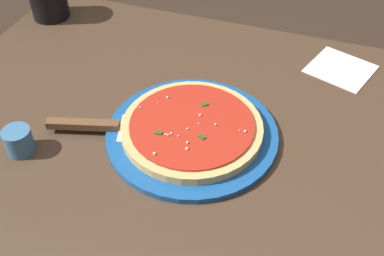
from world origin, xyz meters
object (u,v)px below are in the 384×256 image
at_px(serving_plate, 192,134).
at_px(pizza_server, 106,126).
at_px(cup_small_sauce, 19,141).
at_px(pizza, 192,128).
at_px(napkin_folded_right, 341,69).

height_order(serving_plate, pizza_server, pizza_server).
xyz_separation_m(serving_plate, cup_small_sauce, (0.27, 0.13, 0.02)).
relative_size(pizza, napkin_folded_right, 2.05).
relative_size(pizza, cup_small_sauce, 5.18).
bearing_deg(pizza, pizza_server, 15.69).
bearing_deg(serving_plate, pizza_server, 15.70).
bearing_deg(cup_small_sauce, pizza_server, -143.77).
xyz_separation_m(pizza, cup_small_sauce, (0.27, 0.13, 0.00)).
xyz_separation_m(serving_plate, pizza, (0.00, 0.00, 0.02)).
distance_m(serving_plate, pizza, 0.02).
relative_size(serving_plate, napkin_folded_right, 2.51).
distance_m(cup_small_sauce, napkin_folded_right, 0.65).
relative_size(pizza, pizza_server, 1.11).
xyz_separation_m(pizza_server, cup_small_sauce, (0.12, 0.09, 0.01)).
bearing_deg(pizza_server, cup_small_sauce, 36.23).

